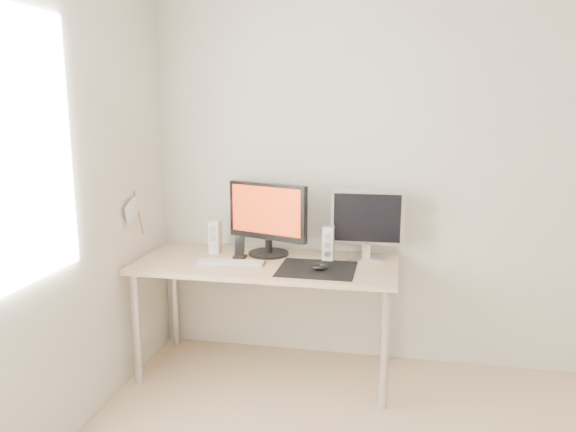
{
  "coord_description": "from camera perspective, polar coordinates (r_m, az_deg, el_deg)",
  "views": [
    {
      "loc": [
        -0.14,
        -1.86,
        1.69
      ],
      "look_at": [
        -0.81,
        1.44,
        1.01
      ],
      "focal_mm": 35.0,
      "sensor_mm": 36.0,
      "label": 1
    }
  ],
  "objects": [
    {
      "name": "mousepad",
      "position": [
        3.32,
        2.95,
        -5.4
      ],
      "size": [
        0.45,
        0.4,
        0.0
      ],
      "primitive_type": "cube",
      "color": "black",
      "rests_on": "desk"
    },
    {
      "name": "mouse",
      "position": [
        3.28,
        3.22,
        -5.24
      ],
      "size": [
        0.1,
        0.06,
        0.04
      ],
      "primitive_type": "ellipsoid",
      "color": "black",
      "rests_on": "mousepad"
    },
    {
      "name": "pennant",
      "position": [
        3.53,
        -15.37,
        0.53
      ],
      "size": [
        0.01,
        0.23,
        0.29
      ],
      "color": "#A57F54",
      "rests_on": "wall_left"
    },
    {
      "name": "wall_back",
      "position": [
        3.64,
        13.55,
        4.15
      ],
      "size": [
        3.5,
        0.0,
        3.5
      ],
      "primitive_type": "plane",
      "rotation": [
        1.57,
        0.0,
        0.0
      ],
      "color": "white",
      "rests_on": "ground"
    },
    {
      "name": "desk",
      "position": [
        3.49,
        -2.23,
        -5.9
      ],
      "size": [
        1.6,
        0.7,
        0.73
      ],
      "color": "#D1B587",
      "rests_on": "ground"
    },
    {
      "name": "main_monitor",
      "position": [
        3.56,
        -2.08,
        -0.03
      ],
      "size": [
        0.54,
        0.33,
        0.47
      ],
      "color": "black",
      "rests_on": "desk"
    },
    {
      "name": "phone_dock",
      "position": [
        3.55,
        -4.92,
        -3.6
      ],
      "size": [
        0.08,
        0.07,
        0.14
      ],
      "color": "black",
      "rests_on": "desk"
    },
    {
      "name": "speaker_left",
      "position": [
        3.68,
        -7.43,
        -2.13
      ],
      "size": [
        0.07,
        0.08,
        0.21
      ],
      "color": "white",
      "rests_on": "desk"
    },
    {
      "name": "keyboard",
      "position": [
        3.44,
        -5.9,
        -4.73
      ],
      "size": [
        0.43,
        0.15,
        0.02
      ],
      "color": "silver",
      "rests_on": "desk"
    },
    {
      "name": "speaker_right",
      "position": [
        3.49,
        4.11,
        -2.8
      ],
      "size": [
        0.07,
        0.08,
        0.21
      ],
      "color": "white",
      "rests_on": "desk"
    },
    {
      "name": "second_monitor",
      "position": [
        3.51,
        8.03,
        -0.53
      ],
      "size": [
        0.45,
        0.17,
        0.43
      ],
      "color": "silver",
      "rests_on": "desk"
    }
  ]
}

